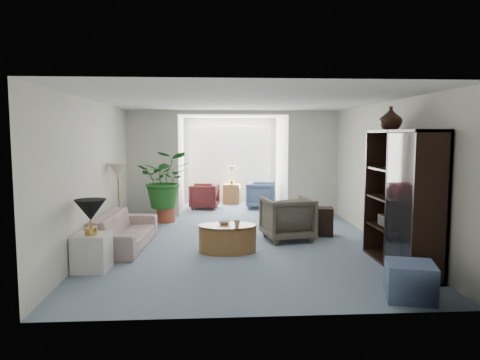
{
  "coord_description": "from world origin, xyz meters",
  "views": [
    {
      "loc": [
        -0.52,
        -7.58,
        1.93
      ],
      "look_at": [
        0.0,
        0.6,
        1.1
      ],
      "focal_mm": 33.55,
      "sensor_mm": 36.0,
      "label": 1
    }
  ],
  "objects": [
    {
      "name": "shelf_clutter",
      "position": [
        2.18,
        -1.53,
        0.94
      ],
      "size": [
        0.3,
        1.01,
        1.06
      ],
      "color": "#2A2724",
      "rests_on": "entertainment_cabinet"
    },
    {
      "name": "window_pane",
      "position": [
        0.0,
        5.18,
        1.4
      ],
      "size": [
        2.2,
        0.02,
        1.5
      ],
      "primitive_type": "cube",
      "color": "white"
    },
    {
      "name": "sunroom_chair_blue",
      "position": [
        0.78,
        4.07,
        0.34
      ],
      "size": [
        0.87,
        0.85,
        0.68
      ],
      "primitive_type": "imported",
      "rotation": [
        0.0,
        0.0,
        1.4
      ],
      "color": "slate",
      "rests_on": "ground"
    },
    {
      "name": "sunroom_table",
      "position": [
        0.03,
        4.82,
        0.28
      ],
      "size": [
        0.51,
        0.42,
        0.55
      ],
      "primitive_type": "cube",
      "rotation": [
        0.0,
        0.0,
        -0.17
      ],
      "color": "olive",
      "rests_on": "ground"
    },
    {
      "name": "sofa",
      "position": [
        -2.03,
        0.13,
        0.29
      ],
      "size": [
        0.9,
        2.03,
        0.58
      ],
      "primitive_type": "imported",
      "rotation": [
        0.0,
        0.0,
        1.51
      ],
      "color": "#BEB0A1",
      "rests_on": "ground"
    },
    {
      "name": "back_header",
      "position": [
        0.0,
        3.0,
        2.45
      ],
      "size": [
        2.6,
        0.12,
        0.1
      ],
      "primitive_type": "cube",
      "color": "silver",
      "rests_on": "back_pier_left"
    },
    {
      "name": "floor_lamp",
      "position": [
        -2.31,
        1.07,
        1.25
      ],
      "size": [
        0.36,
        0.36,
        0.28
      ],
      "primitive_type": "cone",
      "color": "beige",
      "rests_on": "ground"
    },
    {
      "name": "entertainment_cabinet",
      "position": [
        2.23,
        -1.31,
        1.0
      ],
      "size": [
        0.48,
        1.8,
        2.0
      ],
      "primitive_type": "cube",
      "color": "black",
      "rests_on": "ground"
    },
    {
      "name": "sunroom_chair_maroon",
      "position": [
        -0.72,
        4.07,
        0.33
      ],
      "size": [
        0.82,
        0.81,
        0.65
      ],
      "primitive_type": "imported",
      "rotation": [
        0.0,
        0.0,
        -1.74
      ],
      "color": "maroon",
      "rests_on": "ground"
    },
    {
      "name": "coffee_table",
      "position": [
        -0.26,
        -0.32,
        0.23
      ],
      "size": [
        1.21,
        1.21,
        0.45
      ],
      "primitive_type": "cylinder",
      "rotation": [
        0.0,
        0.0,
        -0.34
      ],
      "color": "olive",
      "rests_on": "ground"
    },
    {
      "name": "plant_pot",
      "position": [
        -1.54,
        2.31,
        0.16
      ],
      "size": [
        0.4,
        0.4,
        0.32
      ],
      "primitive_type": "cylinder",
      "color": "#A2452F",
      "rests_on": "ground"
    },
    {
      "name": "side_table_dark",
      "position": [
        1.57,
        0.78,
        0.27
      ],
      "size": [
        0.51,
        0.43,
        0.54
      ],
      "primitive_type": "cube",
      "rotation": [
        0.0,
        0.0,
        -0.17
      ],
      "color": "black",
      "rests_on": "ground"
    },
    {
      "name": "ottoman",
      "position": [
        1.81,
        -2.59,
        0.22
      ],
      "size": [
        0.67,
        0.67,
        0.43
      ],
      "primitive_type": "cube",
      "rotation": [
        0.0,
        0.0,
        -0.28
      ],
      "color": "slate",
      "rests_on": "ground"
    },
    {
      "name": "window_blinds",
      "position": [
        0.0,
        5.15,
        1.4
      ],
      "size": [
        2.2,
        0.02,
        1.5
      ],
      "primitive_type": "cube",
      "color": "white"
    },
    {
      "name": "back_pier_right",
      "position": [
        1.9,
        3.0,
        1.25
      ],
      "size": [
        1.2,
        0.12,
        2.5
      ],
      "primitive_type": "cube",
      "color": "silver",
      "rests_on": "ground"
    },
    {
      "name": "coffee_bowl",
      "position": [
        -0.31,
        -0.22,
        0.48
      ],
      "size": [
        0.26,
        0.26,
        0.05
      ],
      "primitive_type": "imported",
      "rotation": [
        0.0,
        0.0,
        -0.34
      ],
      "color": "silver",
      "rests_on": "coffee_table"
    },
    {
      "name": "framed_picture",
      "position": [
        2.46,
        -0.1,
        1.7
      ],
      "size": [
        0.04,
        0.5,
        0.4
      ],
      "primitive_type": "cube",
      "color": "#AEA48B"
    },
    {
      "name": "coffee_cup",
      "position": [
        -0.11,
        -0.42,
        0.5
      ],
      "size": [
        0.13,
        0.13,
        0.1
      ],
      "primitive_type": "imported",
      "rotation": [
        0.0,
        0.0,
        -0.34
      ],
      "color": "silver",
      "rests_on": "coffee_table"
    },
    {
      "name": "table_lamp",
      "position": [
        -2.23,
        -1.22,
        0.87
      ],
      "size": [
        0.44,
        0.44,
        0.3
      ],
      "primitive_type": "cone",
      "color": "black",
      "rests_on": "end_table"
    },
    {
      "name": "back_pier_left",
      "position": [
        -1.9,
        3.0,
        1.25
      ],
      "size": [
        1.2,
        0.12,
        2.5
      ],
      "primitive_type": "cube",
      "color": "silver",
      "rests_on": "ground"
    },
    {
      "name": "floor",
      "position": [
        0.0,
        0.0,
        0.0
      ],
      "size": [
        6.0,
        6.0,
        0.0
      ],
      "primitive_type": "plane",
      "color": "#8194AA",
      "rests_on": "ground"
    },
    {
      "name": "house_plant",
      "position": [
        -1.54,
        2.31,
        0.95
      ],
      "size": [
        1.13,
        0.98,
        1.26
      ],
      "primitive_type": "imported",
      "color": "#236021",
      "rests_on": "plant_pot"
    },
    {
      "name": "sunroom_floor",
      "position": [
        0.0,
        4.1,
        0.0
      ],
      "size": [
        2.6,
        2.6,
        0.0
      ],
      "primitive_type": "plane",
      "color": "#8194AA",
      "rests_on": "ground"
    },
    {
      "name": "end_table",
      "position": [
        -2.23,
        -1.22,
        0.26
      ],
      "size": [
        0.51,
        0.51,
        0.52
      ],
      "primitive_type": "cube",
      "rotation": [
        0.0,
        0.0,
        -0.07
      ],
      "color": "silver",
      "rests_on": "ground"
    },
    {
      "name": "cabinet_urn",
      "position": [
        2.23,
        -0.81,
        2.18
      ],
      "size": [
        0.35,
        0.35,
        0.36
      ],
      "primitive_type": "imported",
      "color": "black",
      "rests_on": "entertainment_cabinet"
    },
    {
      "name": "wingback_chair",
      "position": [
        0.87,
        0.48,
        0.4
      ],
      "size": [
        0.99,
        1.01,
        0.79
      ],
      "primitive_type": "imported",
      "rotation": [
        0.0,
        0.0,
        3.32
      ],
      "color": "#5D5549",
      "rests_on": "ground"
    }
  ]
}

